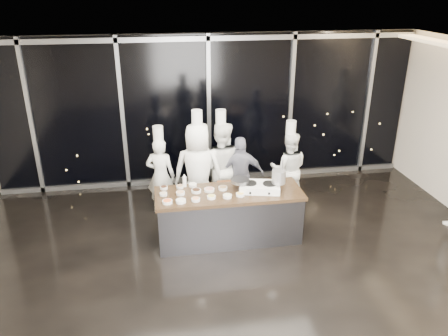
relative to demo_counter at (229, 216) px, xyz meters
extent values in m
plane|color=black|center=(0.00, -0.90, -0.45)|extent=(9.00, 9.00, 0.00)
cube|color=beige|center=(0.00, 2.60, 1.15)|extent=(9.00, 0.02, 3.20)
cube|color=white|center=(0.00, -0.90, 2.75)|extent=(9.00, 7.00, 0.02)
cube|color=black|center=(0.00, 2.54, 1.15)|extent=(8.90, 0.04, 3.18)
cube|color=gray|center=(0.00, 2.49, 2.65)|extent=(8.90, 0.08, 0.10)
cube|color=gray|center=(0.00, 2.49, -0.40)|extent=(8.90, 0.08, 0.10)
cube|color=gray|center=(-3.60, 2.49, 1.15)|extent=(0.08, 0.08, 3.20)
cube|color=gray|center=(-1.80, 2.49, 1.15)|extent=(0.08, 0.08, 3.20)
cube|color=gray|center=(0.00, 2.49, 1.15)|extent=(0.08, 0.08, 3.20)
cube|color=gray|center=(1.80, 2.49, 1.15)|extent=(0.08, 0.08, 3.20)
cube|color=gray|center=(3.60, 2.49, 1.15)|extent=(0.08, 0.08, 3.20)
cube|color=#3D3D43|center=(0.00, 0.00, -0.03)|extent=(2.40, 0.80, 0.84)
cube|color=#412D1B|center=(0.00, 0.00, 0.42)|extent=(2.46, 0.86, 0.06)
cube|color=white|center=(0.52, -0.02, 0.51)|extent=(0.74, 0.55, 0.12)
cylinder|color=black|center=(0.36, 0.02, 0.58)|extent=(0.27, 0.27, 0.02)
cylinder|color=black|center=(0.68, -0.06, 0.58)|extent=(0.27, 0.27, 0.02)
cylinder|color=black|center=(0.32, -0.19, 0.50)|extent=(0.04, 0.03, 0.04)
cylinder|color=black|center=(0.62, -0.26, 0.50)|extent=(0.04, 0.03, 0.04)
cylinder|color=slate|center=(0.20, 0.07, 0.61)|extent=(0.38, 0.38, 0.05)
cube|color=#4C2B14|center=(-0.07, 0.14, 0.62)|extent=(0.23, 0.08, 0.02)
cylinder|color=#B4B4B7|center=(0.83, -0.07, 0.70)|extent=(0.27, 0.27, 0.23)
cylinder|color=white|center=(-1.03, -0.23, 0.47)|extent=(0.16, 0.16, 0.04)
cylinder|color=orange|center=(-1.03, -0.23, 0.49)|extent=(0.13, 0.13, 0.01)
cylinder|color=white|center=(-1.09, 0.05, 0.47)|extent=(0.12, 0.12, 0.04)
cylinder|color=#C8AD8D|center=(-1.09, 0.05, 0.49)|extent=(0.10, 0.10, 0.01)
cylinder|color=white|center=(-1.07, 0.30, 0.47)|extent=(0.13, 0.13, 0.04)
cylinder|color=black|center=(-1.07, 0.30, 0.49)|extent=(0.11, 0.11, 0.01)
cylinder|color=white|center=(-0.82, -0.24, 0.47)|extent=(0.16, 0.16, 0.04)
cylinder|color=silver|center=(-0.82, -0.24, 0.49)|extent=(0.13, 0.13, 0.01)
cylinder|color=white|center=(-0.81, 0.04, 0.47)|extent=(0.14, 0.14, 0.04)
cylinder|color=tan|center=(-0.81, 0.04, 0.49)|extent=(0.12, 0.12, 0.01)
cylinder|color=white|center=(-0.80, 0.29, 0.47)|extent=(0.12, 0.12, 0.04)
cylinder|color=#A17850|center=(-0.80, 0.29, 0.49)|extent=(0.10, 0.10, 0.01)
cylinder|color=white|center=(-0.58, -0.23, 0.47)|extent=(0.14, 0.14, 0.04)
cylinder|color=#E28D5D|center=(-0.58, -0.23, 0.49)|extent=(0.11, 0.11, 0.01)
cylinder|color=white|center=(-0.54, 0.09, 0.47)|extent=(0.16, 0.16, 0.04)
cylinder|color=black|center=(-0.54, 0.09, 0.49)|extent=(0.13, 0.13, 0.01)
cylinder|color=white|center=(-0.57, 0.33, 0.47)|extent=(0.14, 0.14, 0.04)
cylinder|color=white|center=(-0.57, 0.33, 0.49)|extent=(0.12, 0.12, 0.01)
cylinder|color=white|center=(-0.32, -0.18, 0.47)|extent=(0.14, 0.14, 0.04)
cylinder|color=#D4C555|center=(-0.32, -0.18, 0.49)|extent=(0.11, 0.11, 0.01)
cylinder|color=white|center=(-0.32, 0.09, 0.47)|extent=(0.17, 0.17, 0.04)
cylinder|color=tan|center=(-0.32, 0.09, 0.49)|extent=(0.14, 0.14, 0.01)
cylinder|color=white|center=(-0.06, -0.19, 0.47)|extent=(0.15, 0.15, 0.04)
cylinder|color=beige|center=(-0.06, -0.19, 0.49)|extent=(0.12, 0.12, 0.01)
cylinder|color=white|center=(-0.09, 0.12, 0.47)|extent=(0.15, 0.15, 0.04)
cylinder|color=olive|center=(-0.09, 0.12, 0.49)|extent=(0.12, 0.12, 0.01)
cylinder|color=white|center=(0.16, -0.17, 0.47)|extent=(0.14, 0.14, 0.04)
cylinder|color=#E5B34C|center=(0.16, -0.17, 0.49)|extent=(0.11, 0.11, 0.01)
cylinder|color=white|center=(-0.71, 0.34, 0.54)|extent=(0.07, 0.07, 0.18)
cone|color=white|center=(-0.71, 0.34, 0.66)|extent=(0.06, 0.06, 0.06)
imported|color=white|center=(-1.11, 1.19, 0.30)|extent=(0.63, 0.50, 1.51)
cylinder|color=white|center=(-1.11, 1.19, 1.15)|extent=(0.24, 0.24, 0.26)
imported|color=white|center=(-0.42, 0.87, 0.48)|extent=(1.00, 0.75, 1.86)
cylinder|color=white|center=(-0.42, 0.87, 1.50)|extent=(0.22, 0.22, 0.26)
imported|color=white|center=(0.04, 1.14, 0.43)|extent=(1.01, 0.87, 1.77)
cylinder|color=white|center=(0.04, 1.14, 1.42)|extent=(0.23, 0.23, 0.26)
imported|color=#121533|center=(0.39, 0.95, 0.31)|extent=(0.91, 0.43, 1.52)
imported|color=white|center=(1.38, 1.12, 0.30)|extent=(0.84, 0.72, 1.50)
cylinder|color=white|center=(1.38, 1.12, 1.15)|extent=(0.23, 0.23, 0.26)
camera|label=1|loc=(-1.14, -6.44, 3.67)|focal=35.00mm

